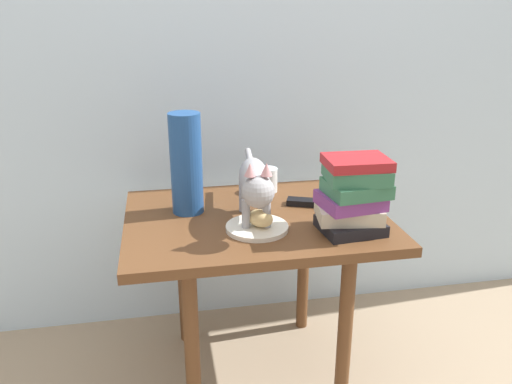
% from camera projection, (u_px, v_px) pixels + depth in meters
% --- Properties ---
extents(ground_plane, '(6.00, 6.00, 0.00)m').
position_uv_depth(ground_plane, '(256.00, 369.00, 1.81)').
color(ground_plane, gray).
extents(back_panel, '(4.00, 0.04, 2.20)m').
position_uv_depth(back_panel, '(234.00, 37.00, 1.82)').
color(back_panel, silver).
rests_on(back_panel, ground).
extents(side_table, '(0.81, 0.61, 0.59)m').
position_uv_depth(side_table, '(256.00, 239.00, 1.63)').
color(side_table, brown).
rests_on(side_table, ground).
extents(plate, '(0.18, 0.18, 0.01)m').
position_uv_depth(plate, '(257.00, 228.00, 1.50)').
color(plate, silver).
rests_on(plate, side_table).
extents(bread_roll, '(0.10, 0.10, 0.05)m').
position_uv_depth(bread_roll, '(260.00, 218.00, 1.49)').
color(bread_roll, '#E0BC7A').
rests_on(bread_roll, plate).
extents(cat, '(0.12, 0.48, 0.23)m').
position_uv_depth(cat, '(255.00, 182.00, 1.50)').
color(cat, '#99999E').
rests_on(cat, side_table).
extents(book_stack, '(0.20, 0.18, 0.22)m').
position_uv_depth(book_stack, '(353.00, 195.00, 1.46)').
color(book_stack, black).
rests_on(book_stack, side_table).
extents(green_vase, '(0.10, 0.10, 0.32)m').
position_uv_depth(green_vase, '(186.00, 164.00, 1.59)').
color(green_vase, navy).
rests_on(green_vase, side_table).
extents(candle_jar, '(0.07, 0.07, 0.08)m').
position_uv_depth(candle_jar, '(267.00, 181.00, 1.81)').
color(candle_jar, silver).
rests_on(candle_jar, side_table).
extents(tv_remote, '(0.16, 0.10, 0.02)m').
position_uv_depth(tv_remote, '(310.00, 203.00, 1.69)').
color(tv_remote, black).
rests_on(tv_remote, side_table).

